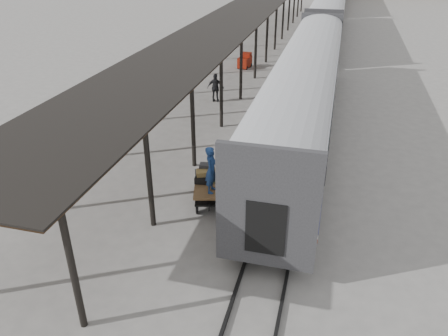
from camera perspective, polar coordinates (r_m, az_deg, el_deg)
ground at (r=18.03m, az=-2.75°, el=-4.45°), size 160.00×160.00×0.00m
train at (r=48.80m, az=13.48°, el=19.08°), size 3.45×76.01×4.01m
canopy at (r=39.72m, az=2.92°, el=19.78°), size 4.90×64.30×4.15m
rails at (r=49.45m, az=13.16°, el=16.11°), size 1.54×150.00×0.12m
baggage_cart at (r=17.78m, az=-1.79°, el=-2.47°), size 1.80×2.63×0.86m
suitcase_stack at (r=17.88m, az=-2.20°, el=-0.75°), size 1.30×1.30×0.59m
luggage_tug at (r=37.11m, az=2.75°, el=13.76°), size 1.02×1.46×1.20m
porter at (r=16.61m, az=-1.65°, el=-0.23°), size 0.45×0.69×1.90m
pedestrian at (r=28.93m, az=-1.09°, el=10.43°), size 1.13×0.55×1.87m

